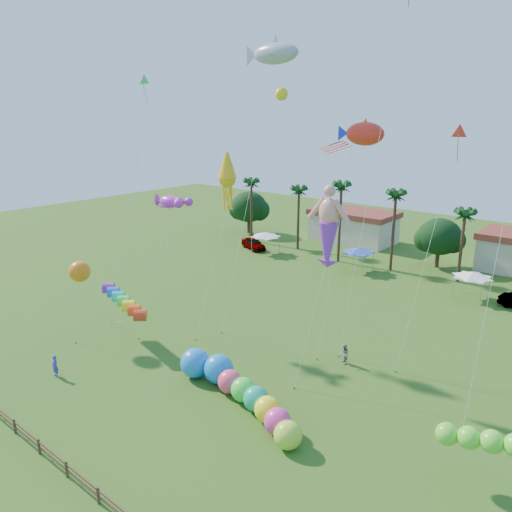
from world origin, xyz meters
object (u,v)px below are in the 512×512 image
Objects in this scene: blue_ball at (195,363)px; caterpillar_inflatable at (248,395)px; spectator_a at (55,366)px; car_a at (254,243)px; spectator_b at (344,354)px.

caterpillar_inflatable is at bearing -5.43° from blue_ball.
spectator_a is 0.16× the size of caterpillar_inflatable.
blue_ball is at bearing -124.52° from car_a.
spectator_a reaches higher than car_a.
spectator_a is 22.06m from spectator_b.
spectator_b is at bearing 47.16° from spectator_a.
caterpillar_inflatable is at bearing -118.28° from car_a.
blue_ball is at bearing -91.32° from spectator_b.
car_a is 2.83× the size of spectator_a.
blue_ball is at bearing 42.06° from spectator_a.
spectator_b is at bearing -106.06° from car_a.
caterpillar_inflatable reaches higher than spectator_a.
car_a is 35.31m from spectator_b.
blue_ball reaches higher than car_a.
spectator_a is at bearing -138.19° from caterpillar_inflatable.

